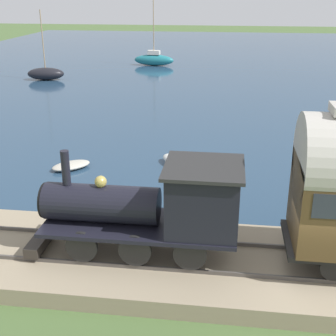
# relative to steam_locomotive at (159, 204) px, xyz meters

# --- Properties ---
(ground_plane) EXTENTS (200.00, 200.00, 0.00)m
(ground_plane) POSITION_rel_steam_locomotive_xyz_m (-0.83, -4.58, -2.26)
(ground_plane) COLOR #476033
(harbor_water) EXTENTS (80.00, 80.00, 0.01)m
(harbor_water) POSITION_rel_steam_locomotive_xyz_m (42.63, -4.58, -2.25)
(harbor_water) COLOR navy
(harbor_water) RESTS_ON ground
(rail_embankment) EXTENTS (4.66, 56.00, 0.65)m
(rail_embankment) POSITION_rel_steam_locomotive_xyz_m (0.00, -4.58, -1.99)
(rail_embankment) COLOR gray
(rail_embankment) RESTS_ON ground
(steam_locomotive) EXTENTS (2.31, 6.37, 3.14)m
(steam_locomotive) POSITION_rel_steam_locomotive_xyz_m (0.00, 0.00, 0.00)
(steam_locomotive) COLOR black
(steam_locomotive) RESTS_ON rail_embankment
(sailboat_black) EXTENTS (2.04, 3.62, 6.34)m
(sailboat_black) POSITION_rel_steam_locomotive_xyz_m (30.06, 15.36, -1.65)
(sailboat_black) COLOR black
(sailboat_black) RESTS_ON harbor_water
(sailboat_teal) EXTENTS (1.58, 4.54, 7.22)m
(sailboat_teal) POSITION_rel_steam_locomotive_xyz_m (39.93, 6.61, -1.56)
(sailboat_teal) COLOR #1E707A
(sailboat_teal) RESTS_ON harbor_water
(rowboat_mid_harbor) EXTENTS (2.20, 2.05, 0.47)m
(rowboat_mid_harbor) POSITION_rel_steam_locomotive_xyz_m (9.04, 0.50, -2.01)
(rowboat_mid_harbor) COLOR silver
(rowboat_mid_harbor) RESTS_ON harbor_water
(rowboat_off_pier) EXTENTS (2.04, 2.10, 0.33)m
(rowboat_off_pier) POSITION_rel_steam_locomotive_xyz_m (7.98, 5.53, -2.08)
(rowboat_off_pier) COLOR #B7B2A3
(rowboat_off_pier) RESTS_ON harbor_water
(rowboat_far_out) EXTENTS (0.97, 2.39, 0.43)m
(rowboat_far_out) POSITION_rel_steam_locomotive_xyz_m (4.61, 3.20, -2.03)
(rowboat_far_out) COLOR silver
(rowboat_far_out) RESTS_ON harbor_water
(rowboat_near_shore) EXTENTS (2.78, 2.58, 0.39)m
(rowboat_near_shore) POSITION_rel_steam_locomotive_xyz_m (7.04, -5.97, -2.05)
(rowboat_near_shore) COLOR #B7B2A3
(rowboat_near_shore) RESTS_ON harbor_water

